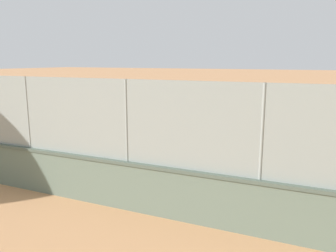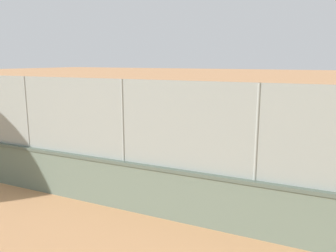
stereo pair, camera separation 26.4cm
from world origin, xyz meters
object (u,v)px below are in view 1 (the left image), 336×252
at_px(courtside_bench, 11,151).
at_px(spare_ball_by_wall, 75,182).
at_px(player_near_wall_returning, 288,141).
at_px(player_foreground_swinging, 171,113).
at_px(sports_ball, 249,150).

bearing_deg(courtside_bench, spare_ball_by_wall, 169.91).
height_order(player_near_wall_returning, player_foreground_swinging, player_foreground_swinging).
xyz_separation_m(player_foreground_swinging, sports_ball, (-5.38, 5.22, -0.13)).
distance_m(player_near_wall_returning, courtside_bench, 10.37).
distance_m(spare_ball_by_wall, courtside_bench, 3.71).
relative_size(spare_ball_by_wall, courtside_bench, 0.06).
bearing_deg(player_near_wall_returning, spare_ball_by_wall, 42.86).
height_order(player_foreground_swinging, spare_ball_by_wall, player_foreground_swinging).
xyz_separation_m(spare_ball_by_wall, courtside_bench, (3.63, -0.65, 0.41)).
bearing_deg(player_near_wall_returning, sports_ball, 64.42).
bearing_deg(sports_ball, player_near_wall_returning, -115.58).
bearing_deg(courtside_bench, player_near_wall_returning, -153.63).
height_order(player_near_wall_returning, courtside_bench, player_near_wall_returning).
relative_size(player_foreground_swinging, spare_ball_by_wall, 16.95).
height_order(player_foreground_swinging, courtside_bench, player_foreground_swinging).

